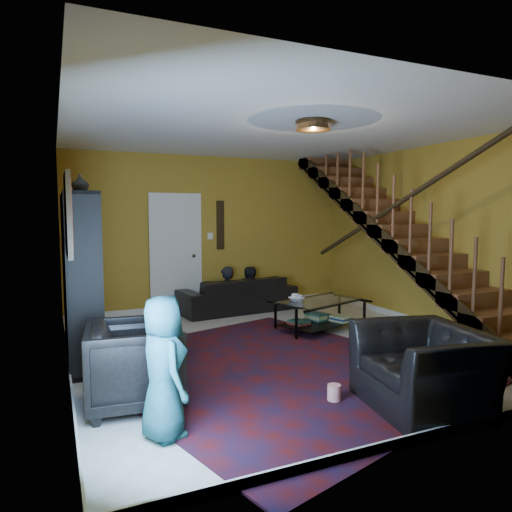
{
  "coord_description": "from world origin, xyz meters",
  "views": [
    {
      "loc": [
        -2.7,
        -5.28,
        1.76
      ],
      "look_at": [
        -0.16,
        0.4,
        1.18
      ],
      "focal_mm": 32.0,
      "sensor_mm": 36.0,
      "label": 1
    }
  ],
  "objects_px": {
    "sofa": "(238,294)",
    "armchair_left": "(136,364)",
    "coffee_table": "(320,313)",
    "armchair_right": "(425,369)",
    "bookshelf": "(81,280)"
  },
  "relations": [
    {
      "from": "sofa",
      "to": "armchair_right",
      "type": "relative_size",
      "value": 1.87
    },
    {
      "from": "bookshelf",
      "to": "armchair_left",
      "type": "xyz_separation_m",
      "value": [
        0.35,
        -1.73,
        -0.57
      ]
    },
    {
      "from": "sofa",
      "to": "coffee_table",
      "type": "xyz_separation_m",
      "value": [
        0.61,
        -1.8,
        -0.04
      ]
    },
    {
      "from": "sofa",
      "to": "armchair_left",
      "type": "bearing_deg",
      "value": 49.59
    },
    {
      "from": "armchair_right",
      "to": "coffee_table",
      "type": "bearing_deg",
      "value": 176.93
    },
    {
      "from": "coffee_table",
      "to": "bookshelf",
      "type": "bearing_deg",
      "value": 178.28
    },
    {
      "from": "sofa",
      "to": "armchair_left",
      "type": "distance_m",
      "value": 4.17
    },
    {
      "from": "bookshelf",
      "to": "coffee_table",
      "type": "relative_size",
      "value": 1.45
    },
    {
      "from": "armchair_left",
      "to": "coffee_table",
      "type": "bearing_deg",
      "value": -54.89
    },
    {
      "from": "sofa",
      "to": "bookshelf",
      "type": "bearing_deg",
      "value": 26.21
    },
    {
      "from": "armchair_right",
      "to": "armchair_left",
      "type": "bearing_deg",
      "value": -106.0
    },
    {
      "from": "bookshelf",
      "to": "armchair_left",
      "type": "distance_m",
      "value": 1.85
    },
    {
      "from": "bookshelf",
      "to": "coffee_table",
      "type": "height_order",
      "value": "bookshelf"
    },
    {
      "from": "armchair_left",
      "to": "coffee_table",
      "type": "xyz_separation_m",
      "value": [
        2.98,
        1.63,
        -0.12
      ]
    },
    {
      "from": "armchair_right",
      "to": "coffee_table",
      "type": "relative_size",
      "value": 0.81
    }
  ]
}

